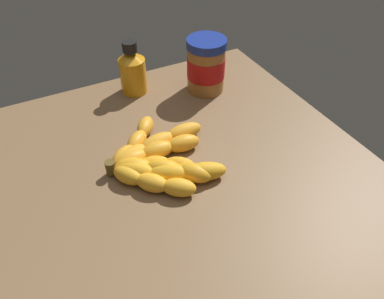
{
  "coord_description": "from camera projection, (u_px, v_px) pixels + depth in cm",
  "views": [
    {
      "loc": [
        41.55,
        -21.53,
        50.73
      ],
      "look_at": [
        -3.89,
        1.75,
        3.9
      ],
      "focal_mm": 33.5,
      "sensor_mm": 36.0,
      "label": 1
    }
  ],
  "objects": [
    {
      "name": "ground_plane",
      "position": [
        193.0,
        188.0,
        0.7
      ],
      "size": [
        83.6,
        73.17,
        4.74
      ],
      "primitive_type": "cube",
      "color": "brown"
    },
    {
      "name": "peanut_butter_jar",
      "position": [
        206.0,
        66.0,
        0.88
      ],
      "size": [
        9.54,
        9.54,
        13.56
      ],
      "color": "#9E602D",
      "rests_on": "ground_plane"
    },
    {
      "name": "banana_bunch",
      "position": [
        157.0,
        160.0,
        0.7
      ],
      "size": [
        26.04,
        22.41,
        3.75
      ],
      "color": "gold",
      "rests_on": "ground_plane"
    },
    {
      "name": "honey_bottle",
      "position": [
        133.0,
        70.0,
        0.88
      ],
      "size": [
        6.56,
        6.56,
        13.34
      ],
      "color": "orange",
      "rests_on": "ground_plane"
    }
  ]
}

